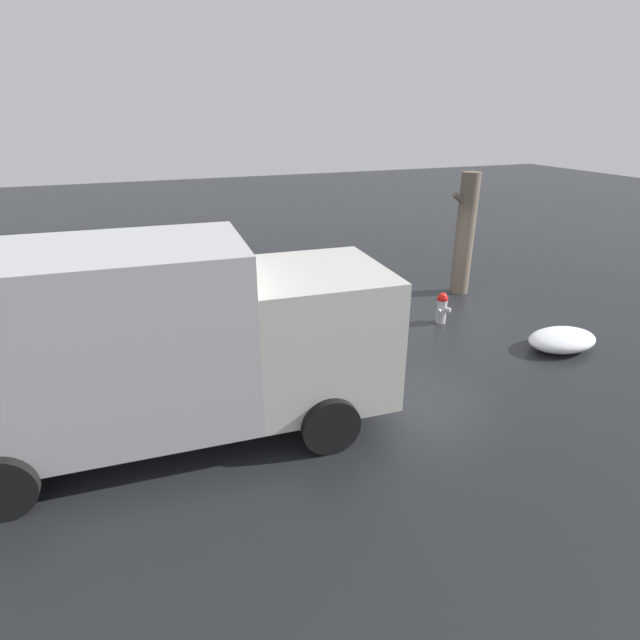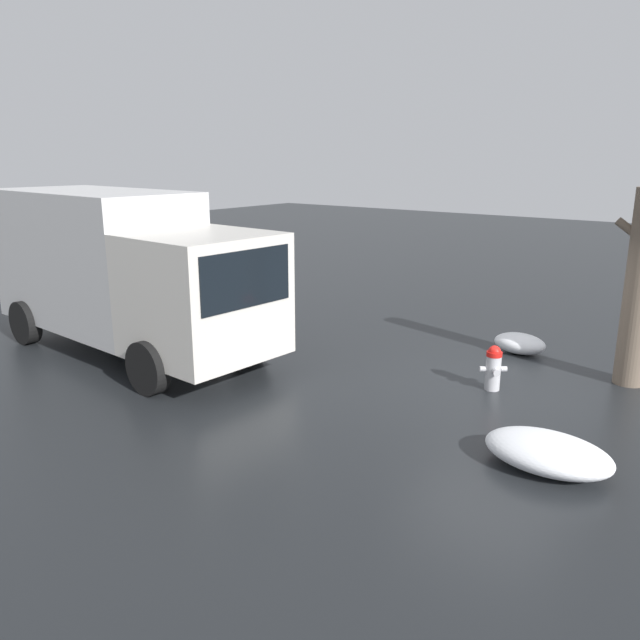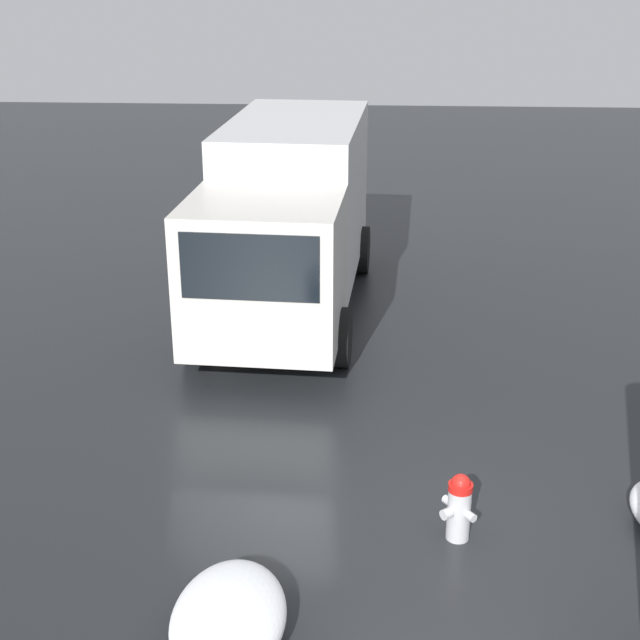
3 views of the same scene
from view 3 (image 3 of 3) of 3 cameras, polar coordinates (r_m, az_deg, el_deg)
The scene contains 4 objects.
ground_plane at distance 9.76m, azimuth 8.77°, elevation -13.59°, with size 60.00×60.00×0.00m, color black.
fire_hydrant at distance 9.54m, azimuth 8.89°, elevation -11.69°, with size 0.41×0.38×0.76m.
delivery_truck at distance 15.09m, azimuth -2.02°, elevation 6.77°, with size 6.77×2.77×3.11m.
snow_pile_by_hydrant at distance 8.39m, azimuth -5.86°, elevation -18.43°, with size 1.57×1.03×0.42m.
Camera 3 is at (-7.90, 0.97, 5.65)m, focal length 50.00 mm.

